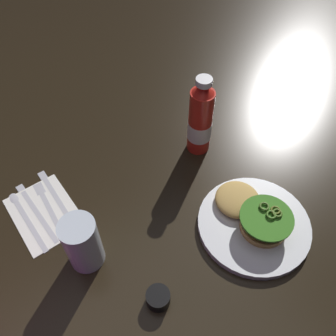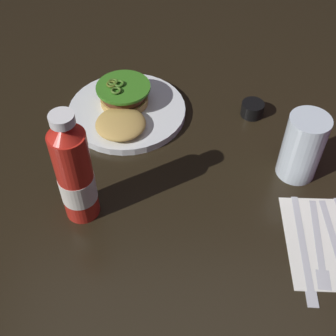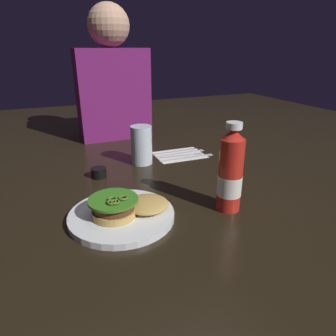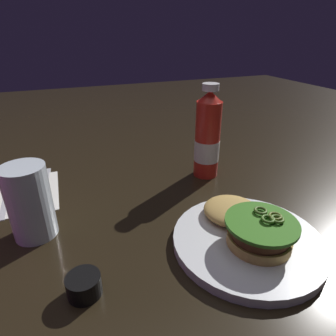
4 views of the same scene
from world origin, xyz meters
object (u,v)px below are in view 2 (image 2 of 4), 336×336
(dinner_plate, at_px, (127,111))
(fork_utensil, at_px, (320,249))
(butter_knife, at_px, (305,253))
(ketchup_bottle, at_px, (75,174))
(burger_sandwich, at_px, (123,105))
(water_glass, at_px, (302,147))
(napkin, at_px, (326,241))
(condiment_cup, at_px, (252,109))

(dinner_plate, relative_size, fork_utensil, 1.43)
(butter_knife, bearing_deg, ketchup_bottle, -102.75)
(burger_sandwich, distance_m, butter_knife, 0.48)
(burger_sandwich, distance_m, water_glass, 0.39)
(ketchup_bottle, relative_size, napkin, 1.23)
(napkin, bearing_deg, water_glass, -171.06)
(fork_utensil, bearing_deg, dinner_plate, -134.50)
(condiment_cup, xyz_separation_m, butter_knife, (0.36, 0.05, -0.01))
(burger_sandwich, bearing_deg, condiment_cup, 92.79)
(burger_sandwich, relative_size, fork_utensil, 1.09)
(fork_utensil, bearing_deg, water_glass, -176.82)
(condiment_cup, relative_size, butter_knife, 0.23)
(napkin, xyz_separation_m, butter_knife, (0.03, -0.04, 0.00))
(water_glass, height_order, fork_utensil, water_glass)
(burger_sandwich, height_order, condiment_cup, burger_sandwich)
(water_glass, xyz_separation_m, condiment_cup, (-0.17, -0.07, -0.05))
(butter_knife, bearing_deg, burger_sandwich, -135.88)
(butter_knife, relative_size, fork_utensil, 1.20)
(ketchup_bottle, bearing_deg, napkin, 81.86)
(ketchup_bottle, xyz_separation_m, fork_utensil, (0.08, 0.42, -0.10))
(water_glass, relative_size, condiment_cup, 2.78)
(burger_sandwich, relative_size, water_glass, 1.44)
(burger_sandwich, xyz_separation_m, water_glass, (0.16, 0.35, 0.03))
(dinner_plate, bearing_deg, butter_knife, 42.57)
(water_glass, xyz_separation_m, fork_utensil, (0.18, 0.01, -0.06))
(burger_sandwich, xyz_separation_m, napkin, (0.32, 0.38, -0.03))
(condiment_cup, bearing_deg, fork_utensil, 12.31)
(ketchup_bottle, xyz_separation_m, napkin, (0.06, 0.43, -0.10))
(dinner_plate, xyz_separation_m, napkin, (0.33, 0.37, -0.01))
(burger_sandwich, distance_m, fork_utensil, 0.50)
(napkin, bearing_deg, condiment_cup, -164.52)
(dinner_plate, relative_size, napkin, 1.38)
(water_glass, bearing_deg, napkin, 8.94)
(dinner_plate, distance_m, burger_sandwich, 0.03)
(dinner_plate, xyz_separation_m, fork_utensil, (0.35, 0.36, -0.00))
(water_glass, bearing_deg, condiment_cup, -158.62)
(dinner_plate, height_order, ketchup_bottle, ketchup_bottle)
(burger_sandwich, distance_m, condiment_cup, 0.29)
(dinner_plate, distance_m, napkin, 0.50)
(water_glass, relative_size, butter_knife, 0.63)
(dinner_plate, xyz_separation_m, condiment_cup, (-0.00, 0.28, 0.01))
(burger_sandwich, relative_size, condiment_cup, 3.98)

